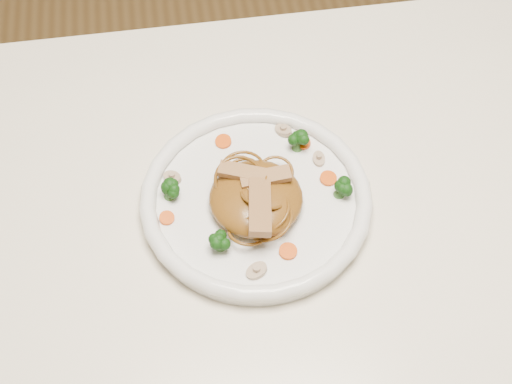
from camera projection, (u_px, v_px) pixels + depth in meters
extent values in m
cube|color=beige|center=(309.00, 252.00, 0.85)|extent=(1.20, 0.80, 0.04)
cylinder|color=white|center=(256.00, 203.00, 0.85)|extent=(0.33, 0.33, 0.02)
ellipsoid|color=brown|center=(256.00, 198.00, 0.83)|extent=(0.12, 0.12, 0.04)
cube|color=#A7764E|center=(266.00, 177.00, 0.82)|extent=(0.06, 0.02, 0.01)
cube|color=#A7764E|center=(243.00, 172.00, 0.83)|extent=(0.06, 0.04, 0.01)
cube|color=#A7764E|center=(260.00, 207.00, 0.80)|extent=(0.04, 0.08, 0.01)
cylinder|color=#EF5108|center=(303.00, 143.00, 0.89)|extent=(0.02, 0.02, 0.00)
cylinder|color=#EF5108|center=(167.00, 218.00, 0.83)|extent=(0.02, 0.02, 0.00)
cylinder|color=#EF5108|center=(328.00, 179.00, 0.86)|extent=(0.03, 0.03, 0.00)
cylinder|color=#EF5108|center=(223.00, 142.00, 0.90)|extent=(0.02, 0.02, 0.00)
cylinder|color=#EF5108|center=(288.00, 251.00, 0.80)|extent=(0.02, 0.02, 0.00)
cylinder|color=#C3AD92|center=(257.00, 271.00, 0.79)|extent=(0.03, 0.03, 0.01)
cylinder|color=#C3AD92|center=(319.00, 159.00, 0.88)|extent=(0.02, 0.02, 0.01)
cylinder|color=#C3AD92|center=(172.00, 177.00, 0.86)|extent=(0.03, 0.03, 0.01)
cylinder|color=#C3AD92|center=(283.00, 130.00, 0.91)|extent=(0.03, 0.03, 0.01)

